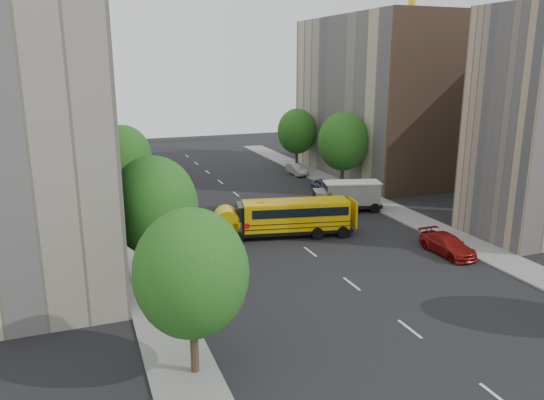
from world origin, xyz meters
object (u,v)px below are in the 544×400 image
parked_car_5 (297,169)px  school_bus (285,216)px  safari_truck (347,195)px  street_tree_2 (123,157)px  parked_car_2 (134,186)px  street_tree_1 (154,206)px  parked_car_3 (448,245)px  parked_car_4 (324,186)px  street_tree_4 (343,142)px  street_tree_5 (297,131)px  parked_car_0 (202,281)px  street_tree_0 (191,273)px  parked_car_1 (159,213)px

parked_car_5 → school_bus: bearing=-116.4°
safari_truck → street_tree_2: bearing=173.8°
safari_truck → parked_car_5: bearing=98.2°
school_bus → parked_car_2: school_bus is taller
street_tree_1 → school_bus: (10.67, 5.93, -3.36)m
parked_car_3 → parked_car_4: (0.00, 19.54, -0.04)m
parked_car_3 → parked_car_4: size_ratio=1.24×
school_bus → parked_car_2: bearing=128.6°
safari_truck → parked_car_2: size_ratio=1.20×
parked_car_3 → parked_car_5: bearing=87.5°
street_tree_2 → parked_car_2: 7.57m
parked_car_2 → safari_truck: bearing=146.8°
street_tree_1 → street_tree_4: (22.00, 18.00, 0.12)m
street_tree_1 → street_tree_5: 37.20m
parked_car_0 → parked_car_5: bearing=-128.5°
street_tree_0 → parked_car_5: street_tree_0 is taller
street_tree_2 → parked_car_2: street_tree_2 is taller
street_tree_0 → street_tree_4: 35.61m
street_tree_1 → parked_car_5: 33.94m
safari_truck → street_tree_0: bearing=-116.5°
parked_car_4 → parked_car_5: parked_car_5 is taller
street_tree_0 → parked_car_0: size_ratio=1.57×
street_tree_4 → parked_car_1: bearing=-166.9°
street_tree_0 → parked_car_5: 42.22m
parked_car_4 → street_tree_1: bearing=-139.2°
street_tree_0 → parked_car_0: bearing=74.3°
parked_car_0 → parked_car_1: parked_car_0 is taller
parked_car_3 → street_tree_2: bearing=134.1°
parked_car_2 → parked_car_5: parked_car_2 is taller
parked_car_2 → parked_car_3: 31.85m
parked_car_2 → parked_car_5: (19.20, 2.41, -0.11)m
parked_car_3 → street_tree_1: bearing=174.0°
street_tree_1 → parked_car_3: (19.80, -1.78, -4.27)m
street_tree_1 → parked_car_4: (19.80, 17.76, -4.30)m
street_tree_2 → parked_car_0: bearing=-83.8°
safari_truck → street_tree_5: bearing=95.4°
parked_car_3 → parked_car_4: parked_car_3 is taller
parked_car_2 → street_tree_4: bearing=168.3°
street_tree_4 → street_tree_5: size_ratio=1.08×
street_tree_1 → parked_car_1: street_tree_1 is taller
street_tree_2 → school_bus: 16.43m
street_tree_0 → street_tree_4: (22.00, 28.00, 0.43)m
parked_car_1 → parked_car_4: 18.14m
parked_car_1 → parked_car_4: size_ratio=1.16×
street_tree_1 → parked_car_2: size_ratio=1.45×
street_tree_1 → parked_car_5: street_tree_1 is taller
street_tree_1 → street_tree_4: bearing=39.3°
street_tree_4 → parked_car_3: (-2.20, -19.78, -4.39)m
street_tree_2 → street_tree_5: street_tree_2 is taller
street_tree_0 → parked_car_4: street_tree_0 is taller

